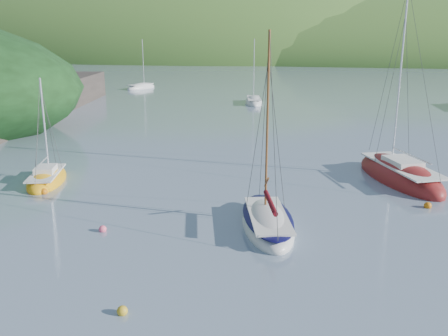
% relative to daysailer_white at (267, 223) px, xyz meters
% --- Properties ---
extents(ground, '(700.00, 700.00, 0.00)m').
position_rel_daysailer_white_xyz_m(ground, '(-4.10, -5.95, -0.23)').
color(ground, slate).
rests_on(ground, ground).
extents(shoreline_hills, '(690.00, 135.00, 56.00)m').
position_rel_daysailer_white_xyz_m(shoreline_hills, '(-13.76, 166.48, -0.23)').
color(shoreline_hills, '#2F5F24').
rests_on(shoreline_hills, ground).
extents(daysailer_white, '(4.26, 7.19, 10.41)m').
position_rel_daysailer_white_xyz_m(daysailer_white, '(0.00, 0.00, 0.00)').
color(daysailer_white, silver).
rests_on(daysailer_white, ground).
extents(sloop_red, '(6.61, 9.57, 13.45)m').
position_rel_daysailer_white_xyz_m(sloop_red, '(7.45, 10.06, 0.01)').
color(sloop_red, maroon).
rests_on(sloop_red, ground).
extents(sailboat_yellow, '(3.79, 5.95, 7.36)m').
position_rel_daysailer_white_xyz_m(sailboat_yellow, '(-15.19, 4.44, -0.06)').
color(sailboat_yellow, '#EEA111').
rests_on(sailboat_yellow, ground).
extents(distant_sloop_a, '(3.60, 6.74, 9.13)m').
position_rel_daysailer_white_xyz_m(distant_sloop_a, '(-7.79, 42.40, -0.07)').
color(distant_sloop_a, silver).
rests_on(distant_sloop_a, ground).
extents(distant_sloop_c, '(4.18, 6.46, 8.70)m').
position_rel_daysailer_white_xyz_m(distant_sloop_c, '(-28.87, 54.94, -0.07)').
color(distant_sloop_c, silver).
rests_on(distant_sloop_c, ground).
extents(mooring_buoys, '(22.90, 14.31, 0.44)m').
position_rel_daysailer_white_xyz_m(mooring_buoys, '(-4.52, -0.39, -0.11)').
color(mooring_buoys, gold).
rests_on(mooring_buoys, ground).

